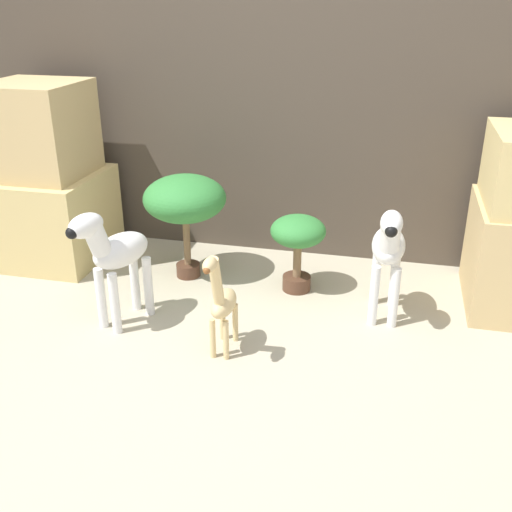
{
  "coord_description": "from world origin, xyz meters",
  "views": [
    {
      "loc": [
        0.64,
        -2.12,
        1.54
      ],
      "look_at": [
        0.02,
        0.49,
        0.34
      ],
      "focal_mm": 42.0,
      "sensor_mm": 36.0,
      "label": 1
    }
  ],
  "objects_px": {
    "potted_palm_front": "(298,238)",
    "potted_palm_back": "(185,201)",
    "giraffe_figurine": "(221,301)",
    "zebra_right": "(388,249)",
    "zebra_left": "(114,253)"
  },
  "relations": [
    {
      "from": "potted_palm_front",
      "to": "potted_palm_back",
      "type": "distance_m",
      "value": 0.67
    },
    {
      "from": "zebra_right",
      "to": "giraffe_figurine",
      "type": "bearing_deg",
      "value": -145.11
    },
    {
      "from": "zebra_left",
      "to": "giraffe_figurine",
      "type": "xyz_separation_m",
      "value": [
        0.57,
        -0.13,
        -0.12
      ]
    },
    {
      "from": "zebra_left",
      "to": "giraffe_figurine",
      "type": "relative_size",
      "value": 1.16
    },
    {
      "from": "zebra_right",
      "to": "potted_palm_back",
      "type": "xyz_separation_m",
      "value": [
        -1.13,
        0.24,
        0.08
      ]
    },
    {
      "from": "giraffe_figurine",
      "to": "potted_palm_back",
      "type": "xyz_separation_m",
      "value": [
        -0.42,
        0.74,
        0.19
      ]
    },
    {
      "from": "giraffe_figurine",
      "to": "zebra_right",
      "type": "bearing_deg",
      "value": 34.89
    },
    {
      "from": "zebra_right",
      "to": "potted_palm_front",
      "type": "distance_m",
      "value": 0.53
    },
    {
      "from": "potted_palm_front",
      "to": "potted_palm_back",
      "type": "relative_size",
      "value": 0.72
    },
    {
      "from": "zebra_right",
      "to": "zebra_left",
      "type": "distance_m",
      "value": 1.33
    },
    {
      "from": "zebra_left",
      "to": "potted_palm_front",
      "type": "distance_m",
      "value": 0.98
    },
    {
      "from": "giraffe_figurine",
      "to": "potted_palm_front",
      "type": "height_order",
      "value": "giraffe_figurine"
    },
    {
      "from": "potted_palm_back",
      "to": "zebra_left",
      "type": "bearing_deg",
      "value": -103.74
    },
    {
      "from": "giraffe_figurine",
      "to": "zebra_left",
      "type": "bearing_deg",
      "value": 166.9
    },
    {
      "from": "giraffe_figurine",
      "to": "potted_palm_back",
      "type": "relative_size",
      "value": 0.9
    }
  ]
}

